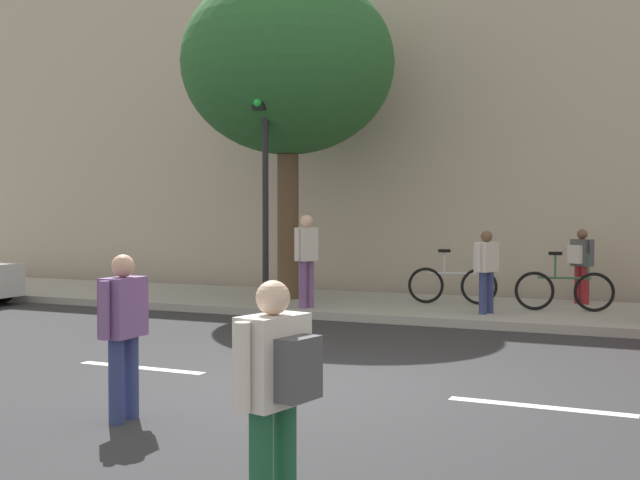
{
  "coord_description": "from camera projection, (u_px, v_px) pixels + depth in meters",
  "views": [
    {
      "loc": [
        3.48,
        -7.67,
        1.85
      ],
      "look_at": [
        -0.87,
        2.0,
        1.55
      ],
      "focal_mm": 42.94,
      "sensor_mm": 36.0,
      "label": 1
    }
  ],
  "objects": [
    {
      "name": "bicycle_leaning",
      "position": [
        564.0,
        290.0,
        14.06
      ],
      "size": [
        1.75,
        0.38,
        1.09
      ],
      "color": "black",
      "rests_on": "sidewalk_curb"
    },
    {
      "name": "pedestrian_with_backpack",
      "position": [
        276.0,
        384.0,
        4.46
      ],
      "size": [
        0.45,
        0.61,
        1.49
      ],
      "color": "#1E5938",
      "rests_on": "ground_plane"
    },
    {
      "name": "pedestrian_tallest",
      "position": [
        306.0,
        253.0,
        14.5
      ],
      "size": [
        0.36,
        0.56,
        1.78
      ],
      "color": "#724C84",
      "rests_on": "sidewalk_curb"
    },
    {
      "name": "lane_markings",
      "position": [
        317.0,
        385.0,
        8.48
      ],
      "size": [
        25.8,
        0.16,
        0.01
      ],
      "color": "silver",
      "rests_on": "ground_plane"
    },
    {
      "name": "bicycle_upright",
      "position": [
        452.0,
        284.0,
        15.22
      ],
      "size": [
        1.76,
        0.34,
        1.09
      ],
      "color": "black",
      "rests_on": "sidewalk_curb"
    },
    {
      "name": "traffic_light",
      "position": [
        263.0,
        150.0,
        14.62
      ],
      "size": [
        0.24,
        0.45,
        4.51
      ],
      "color": "black",
      "rests_on": "sidewalk_curb"
    },
    {
      "name": "building_backdrop",
      "position": [
        514.0,
        111.0,
        19.29
      ],
      "size": [
        36.0,
        5.0,
        9.12
      ],
      "primitive_type": "cube",
      "color": "#B7A893",
      "rests_on": "ground_plane"
    },
    {
      "name": "pedestrian_in_light_jacket",
      "position": [
        486.0,
        265.0,
        13.65
      ],
      "size": [
        0.38,
        0.63,
        1.49
      ],
      "color": "navy",
      "rests_on": "sidewalk_curb"
    },
    {
      "name": "ground_plane",
      "position": [
        317.0,
        385.0,
        8.48
      ],
      "size": [
        80.0,
        80.0,
        0.0
      ],
      "primitive_type": "plane",
      "color": "#2B2B2D"
    },
    {
      "name": "sidewalk_curb",
      "position": [
        466.0,
        310.0,
        14.85
      ],
      "size": [
        36.0,
        4.0,
        0.15
      ],
      "primitive_type": "cube",
      "color": "#9E9B93",
      "rests_on": "ground_plane"
    },
    {
      "name": "pedestrian_with_bag",
      "position": [
        123.0,
        324.0,
        6.96
      ],
      "size": [
        0.26,
        0.62,
        1.52
      ],
      "color": "navy",
      "rests_on": "ground_plane"
    },
    {
      "name": "street_tree",
      "position": [
        288.0,
        65.0,
        16.16
      ],
      "size": [
        4.51,
        4.51,
        6.89
      ],
      "color": "brown",
      "rests_on": "sidewalk_curb"
    },
    {
      "name": "pedestrian_in_dark_shirt",
      "position": [
        581.0,
        260.0,
        15.22
      ],
      "size": [
        0.51,
        0.51,
        1.49
      ],
      "color": "maroon",
      "rests_on": "sidewalk_curb"
    }
  ]
}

